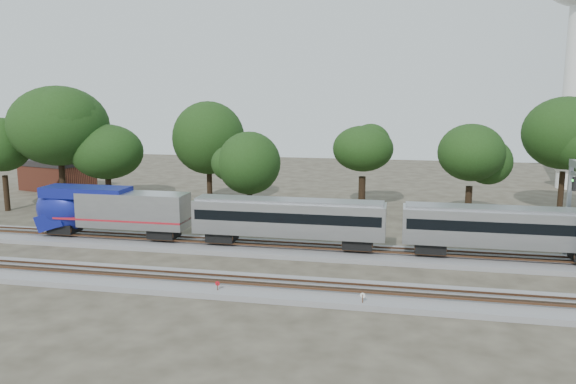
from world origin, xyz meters
name	(u,v)px	position (x,y,z in m)	size (l,w,h in m)	color
ground	(222,270)	(0.00, 0.00, 0.00)	(160.00, 160.00, 0.00)	#383328
track_far	(243,247)	(0.00, 6.00, 0.21)	(160.00, 5.00, 0.73)	slate
track_near	(205,284)	(0.00, -4.00, 0.21)	(160.00, 5.00, 0.73)	slate
switch_stand_red	(218,286)	(1.51, -5.62, 0.65)	(0.33, 0.06, 1.02)	#512D19
switch_stand_white	(363,299)	(11.41, -6.02, 0.68)	(0.34, 0.08, 1.06)	#512D19
switch_lever	(318,300)	(8.43, -5.57, 0.15)	(0.50, 0.30, 0.30)	#512D19
brick_building	(58,174)	(-35.35, 31.67, 2.22)	(10.50, 8.55, 4.40)	brown
tree_0	(2,145)	(-32.15, 16.72, 7.83)	(7.97, 7.97, 11.24)	black
tree_1	(59,126)	(-25.75, 18.38, 10.00)	(10.17, 10.17, 14.34)	black
tree_2	(107,152)	(-20.23, 19.10, 6.99)	(7.13, 7.13, 10.06)	black
tree_3	(208,138)	(-9.71, 24.77, 8.37)	(8.52, 8.52, 12.01)	black
tree_4	(249,163)	(-2.48, 17.15, 6.33)	(6.46, 6.46, 9.11)	black
tree_5	(363,149)	(8.99, 26.34, 7.25)	(7.39, 7.39, 10.42)	black
tree_6	(471,153)	(20.57, 19.84, 7.68)	(7.83, 7.83, 11.03)	black
tree_7	(566,133)	(31.36, 26.91, 9.35)	(9.52, 9.52, 13.42)	black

